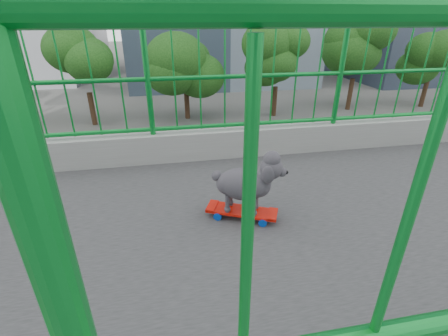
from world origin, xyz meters
TOP-DOWN VIEW (x-y plane):
  - road at (-13.00, 0.00)m, footprint 18.00×90.00m
  - street_trees at (-26.03, 1.06)m, footprint 5.30×60.40m
  - skateboard at (-0.20, 2.65)m, footprint 0.36×0.55m
  - poodle at (-0.19, 2.68)m, footprint 0.35×0.50m
  - car_1 at (-9.20, 9.07)m, footprint 1.59×4.56m
  - car_2 at (-12.40, -5.63)m, footprint 2.51×5.45m
  - car_3 at (-15.60, -1.99)m, footprint 2.21×5.43m
  - car_4 at (-18.80, 1.74)m, footprint 1.53×3.81m

SIDE VIEW (x-z plane):
  - road at x=-13.00m, z-range 0.00..0.02m
  - car_4 at x=-18.80m, z-range 0.00..1.30m
  - car_1 at x=-9.20m, z-range 0.00..1.50m
  - car_2 at x=-12.40m, z-range 0.00..1.51m
  - car_3 at x=-15.60m, z-range 0.00..1.58m
  - street_trees at x=-26.03m, z-range 1.09..8.35m
  - skateboard at x=-0.20m, z-range 7.02..7.09m
  - poodle at x=-0.19m, z-range 7.09..7.54m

